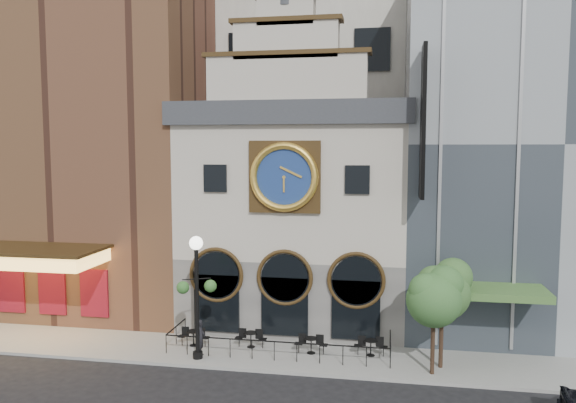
# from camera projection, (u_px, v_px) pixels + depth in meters

# --- Properties ---
(ground) EXTENTS (120.00, 120.00, 0.00)m
(ground) POSITION_uv_depth(u_px,v_px,m) (269.00, 374.00, 24.88)
(ground) COLOR black
(ground) RESTS_ON ground
(sidewalk) EXTENTS (44.00, 5.00, 0.15)m
(sidewalk) POSITION_uv_depth(u_px,v_px,m) (280.00, 352.00, 27.32)
(sidewalk) COLOR gray
(sidewalk) RESTS_ON ground
(clock_building) EXTENTS (12.60, 8.78, 18.65)m
(clock_building) POSITION_uv_depth(u_px,v_px,m) (297.00, 206.00, 31.91)
(clock_building) COLOR #605E5B
(clock_building) RESTS_ON ground
(theater_building) EXTENTS (14.00, 15.60, 25.00)m
(theater_building) POSITION_uv_depth(u_px,v_px,m) (101.00, 107.00, 35.70)
(theater_building) COLOR brown
(theater_building) RESTS_ON ground
(retail_building) EXTENTS (14.00, 14.40, 20.00)m
(retail_building) POSITION_uv_depth(u_px,v_px,m) (532.00, 145.00, 31.45)
(retail_building) COLOR gray
(retail_building) RESTS_ON ground
(office_tower) EXTENTS (20.00, 16.00, 40.00)m
(office_tower) POSITION_uv_depth(u_px,v_px,m) (323.00, 16.00, 42.59)
(office_tower) COLOR beige
(office_tower) RESTS_ON ground
(cafe_railing) EXTENTS (10.60, 2.60, 0.90)m
(cafe_railing) POSITION_uv_depth(u_px,v_px,m) (280.00, 342.00, 27.27)
(cafe_railing) COLOR black
(cafe_railing) RESTS_ON sidewalk
(bistro_0) EXTENTS (1.58, 0.68, 0.90)m
(bistro_0) POSITION_uv_depth(u_px,v_px,m) (193.00, 337.00, 27.95)
(bistro_0) COLOR black
(bistro_0) RESTS_ON sidewalk
(bistro_1) EXTENTS (1.58, 0.68, 0.90)m
(bistro_1) POSITION_uv_depth(u_px,v_px,m) (251.00, 338.00, 27.72)
(bistro_1) COLOR black
(bistro_1) RESTS_ON sidewalk
(bistro_2) EXTENTS (1.58, 0.68, 0.90)m
(bistro_2) POSITION_uv_depth(u_px,v_px,m) (311.00, 344.00, 26.90)
(bistro_2) COLOR black
(bistro_2) RESTS_ON sidewalk
(bistro_3) EXTENTS (1.58, 0.68, 0.90)m
(bistro_3) POSITION_uv_depth(u_px,v_px,m) (371.00, 346.00, 26.60)
(bistro_3) COLOR black
(bistro_3) RESTS_ON sidewalk
(pedestrian) EXTENTS (0.46, 0.67, 1.77)m
(pedestrian) POSITION_uv_depth(u_px,v_px,m) (200.00, 338.00, 26.53)
(pedestrian) COLOR black
(pedestrian) RESTS_ON sidewalk
(lamppost) EXTENTS (1.75, 1.09, 5.79)m
(lamppost) POSITION_uv_depth(u_px,v_px,m) (197.00, 283.00, 25.98)
(lamppost) COLOR black
(lamppost) RESTS_ON sidewalk
(tree_left) EXTENTS (2.47, 2.38, 4.75)m
(tree_left) POSITION_uv_depth(u_px,v_px,m) (435.00, 295.00, 24.21)
(tree_left) COLOR #382619
(tree_left) RESTS_ON sidewalk
(tree_right) EXTENTS (2.57, 2.47, 4.95)m
(tree_right) POSITION_uv_depth(u_px,v_px,m) (443.00, 288.00, 24.92)
(tree_right) COLOR #382619
(tree_right) RESTS_ON sidewalk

